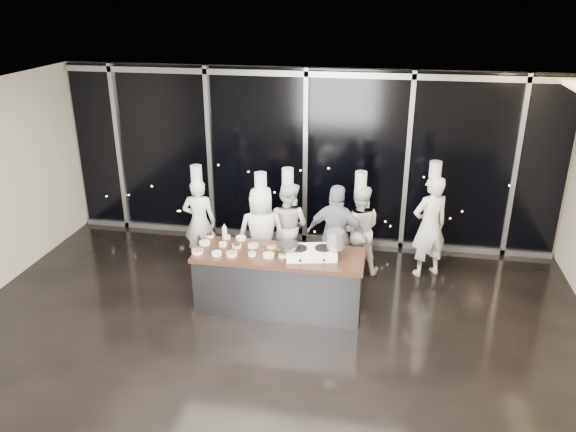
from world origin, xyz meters
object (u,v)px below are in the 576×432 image
frying_pan (287,246)px  chef_left (262,233)px  demo_counter (279,281)px  guest (337,237)px  chef_center (288,225)px  stock_pot (335,239)px  chef_side (430,225)px  stove (311,252)px  chef_far_left (199,220)px  chef_right (358,229)px

frying_pan → chef_left: 1.14m
demo_counter → guest: 1.20m
demo_counter → chef_center: chef_center is taller
stock_pot → chef_side: 2.03m
frying_pan → chef_side: chef_side is taller
chef_center → guest: size_ratio=1.05×
stove → frying_pan: (-0.34, -0.06, 0.10)m
chef_left → chef_center: bearing=-142.7°
frying_pan → chef_side: (2.07, 1.57, -0.18)m
chef_far_left → guest: size_ratio=1.04×
stock_pot → guest: guest is taller
chef_far_left → chef_center: size_ratio=0.99×
frying_pan → chef_far_left: bearing=131.2°
stove → stock_pot: stock_pot is taller
demo_counter → stove: stove is taller
chef_side → demo_counter: bearing=4.9°
demo_counter → stove: 0.69m
guest → chef_side: (1.45, 0.65, 0.04)m
demo_counter → chef_far_left: (-1.63, 1.23, 0.34)m
chef_far_left → guest: 2.41m
stock_pot → guest: (-0.05, 0.80, -0.32)m
demo_counter → chef_left: (-0.46, 0.87, 0.36)m
chef_side → frying_pan: bearing=7.8°
stock_pot → chef_right: bearing=79.1°
demo_counter → frying_pan: size_ratio=4.22×
stove → chef_far_left: 2.44m
chef_left → chef_center: (0.35, 0.42, -0.02)m
frying_pan → chef_center: 1.41m
demo_counter → stock_pot: size_ratio=9.69×
frying_pan → chef_far_left: (-1.75, 1.31, -0.28)m
chef_center → stock_pot: bearing=144.0°
chef_far_left → chef_left: 1.23m
chef_right → chef_side: bearing=179.7°
chef_side → chef_center: bearing=-24.2°
demo_counter → stock_pot: 1.08m
chef_center → chef_right: size_ratio=1.01×
chef_center → stove: bearing=131.6°
stock_pot → chef_right: chef_right is taller
demo_counter → chef_center: bearing=94.8°
chef_left → chef_right: size_ratio=1.03×
chef_far_left → chef_right: 2.69m
chef_left → chef_far_left: bearing=-30.4°
guest → chef_right: (0.31, 0.53, -0.07)m
demo_counter → chef_left: bearing=117.8°
chef_right → chef_side: chef_side is taller
demo_counter → chef_side: bearing=34.2°
chef_far_left → guest: bearing=165.2°
stove → guest: (0.29, 0.86, -0.12)m
frying_pan → chef_right: size_ratio=0.33×
frying_pan → chef_left: size_ratio=0.32×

